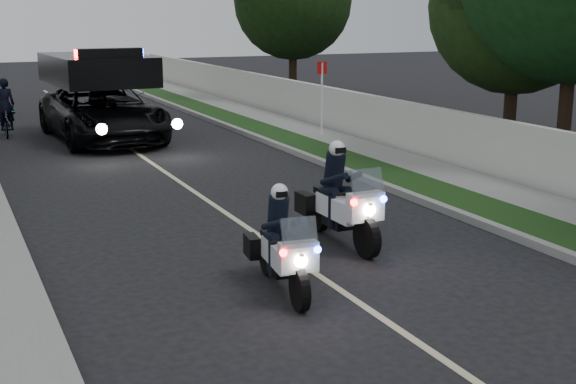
{
  "coord_description": "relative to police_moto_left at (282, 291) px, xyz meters",
  "views": [
    {
      "loc": [
        -5.13,
        -6.6,
        4.0
      ],
      "look_at": [
        0.17,
        4.89,
        1.0
      ],
      "focal_mm": 47.43,
      "sensor_mm": 36.0,
      "label": 1
    }
  ],
  "objects": [
    {
      "name": "ground",
      "position": [
        0.78,
        -3.02,
        0.0
      ],
      "size": [
        120.0,
        120.0,
        0.0
      ],
      "primitive_type": "plane",
      "color": "black",
      "rests_on": "ground"
    },
    {
      "name": "curb_right",
      "position": [
        4.88,
        6.98,
        0.07
      ],
      "size": [
        0.2,
        60.0,
        0.15
      ],
      "primitive_type": "cube",
      "color": "gray",
      "rests_on": "ground"
    },
    {
      "name": "grass_verge",
      "position": [
        5.58,
        6.98,
        0.08
      ],
      "size": [
        1.2,
        60.0,
        0.16
      ],
      "primitive_type": "cube",
      "color": "#193814",
      "rests_on": "ground"
    },
    {
      "name": "sidewalk_right",
      "position": [
        6.88,
        6.98,
        0.08
      ],
      "size": [
        1.4,
        60.0,
        0.16
      ],
      "primitive_type": "cube",
      "color": "gray",
      "rests_on": "ground"
    },
    {
      "name": "property_wall",
      "position": [
        7.88,
        6.98,
        0.75
      ],
      "size": [
        0.22,
        60.0,
        1.5
      ],
      "primitive_type": "cube",
      "color": "beige",
      "rests_on": "ground"
    },
    {
      "name": "curb_left",
      "position": [
        -3.32,
        6.98,
        0.07
      ],
      "size": [
        0.2,
        60.0,
        0.15
      ],
      "primitive_type": "cube",
      "color": "gray",
      "rests_on": "ground"
    },
    {
      "name": "lane_marking",
      "position": [
        0.78,
        6.98,
        0.0
      ],
      "size": [
        0.12,
        50.0,
        0.01
      ],
      "primitive_type": "cube",
      "color": "#BFB78C",
      "rests_on": "ground"
    },
    {
      "name": "police_moto_left",
      "position": [
        0.0,
        0.0,
        0.0
      ],
      "size": [
        0.88,
        1.95,
        1.6
      ],
      "primitive_type": null,
      "rotation": [
        0.0,
        0.0,
        -0.12
      ],
      "color": "silver",
      "rests_on": "ground"
    },
    {
      "name": "police_moto_right",
      "position": [
        1.91,
        1.73,
        0.0
      ],
      "size": [
        0.77,
        2.16,
        1.83
      ],
      "primitive_type": null,
      "rotation": [
        0.0,
        0.0,
        0.01
      ],
      "color": "white",
      "rests_on": "ground"
    },
    {
      "name": "police_suv",
      "position": [
        0.38,
        14.68,
        0.0
      ],
      "size": [
        3.33,
        6.64,
        3.16
      ],
      "primitive_type": "imported",
      "rotation": [
        0.0,
        0.0,
        0.05
      ],
      "color": "black",
      "rests_on": "ground"
    },
    {
      "name": "bicycle",
      "position": [
        -2.35,
        16.83,
        0.0
      ],
      "size": [
        0.67,
        1.72,
        0.89
      ],
      "primitive_type": "imported",
      "rotation": [
        0.0,
        0.0,
        -0.05
      ],
      "color": "black",
      "rests_on": "ground"
    },
    {
      "name": "cyclist",
      "position": [
        -2.35,
        16.83,
        0.0
      ],
      "size": [
        0.63,
        0.44,
        1.72
      ],
      "primitive_type": "imported",
      "rotation": [
        0.0,
        0.0,
        3.1
      ],
      "color": "black",
      "rests_on": "ground"
    },
    {
      "name": "sign_post",
      "position": [
        6.78,
        11.92,
        0.0
      ],
      "size": [
        0.5,
        0.5,
        2.56
      ],
      "primitive_type": null,
      "rotation": [
        0.0,
        0.0,
        0.28
      ],
      "color": "red",
      "rests_on": "ground"
    },
    {
      "name": "tree_right_b",
      "position": [
        10.5,
        5.29,
        0.0
      ],
      "size": [
        7.25,
        7.25,
        10.06
      ],
      "primitive_type": null,
      "rotation": [
        0.0,
        0.0,
        0.23
      ],
      "color": "#143E16",
      "rests_on": "ground"
    },
    {
      "name": "tree_right_c",
      "position": [
        10.4,
        7.27,
        0.0
      ],
      "size": [
        5.14,
        5.14,
        8.06
      ],
      "primitive_type": null,
      "rotation": [
        0.0,
        0.0,
        0.07
      ],
      "color": "#1C3611",
      "rests_on": "ground"
    },
    {
      "name": "tree_right_e",
      "position": [
        10.43,
        21.87,
        0.0
      ],
      "size": [
        5.97,
        5.97,
        8.77
      ],
      "primitive_type": null,
      "rotation": [
        0.0,
        0.0,
        -0.14
      ],
      "color": "black",
      "rests_on": "ground"
    }
  ]
}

